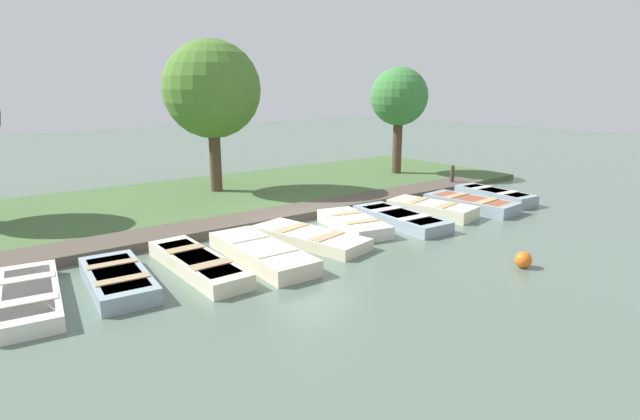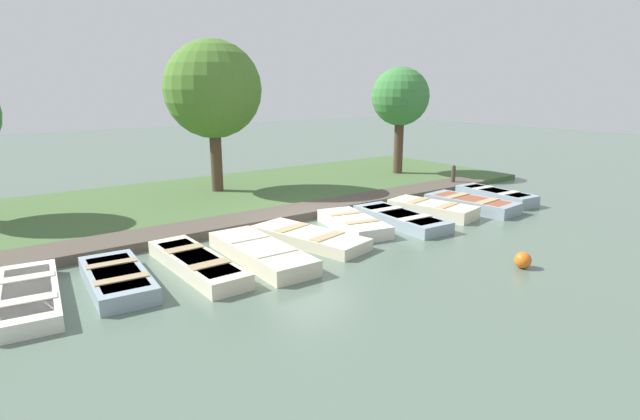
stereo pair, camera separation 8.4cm
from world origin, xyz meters
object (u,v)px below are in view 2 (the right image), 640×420
Objects in this scene: rowboat_9 at (496,195)px; park_tree_left at (213,90)px; rowboat_1 at (117,279)px; rowboat_2 at (197,263)px; rowboat_0 at (28,295)px; rowboat_4 at (309,237)px; rowboat_8 at (471,204)px; mooring_post_far at (453,176)px; rowboat_6 at (401,218)px; buoy at (523,260)px; rowboat_3 at (261,252)px; rowboat_5 at (353,223)px; park_tree_center at (400,98)px; rowboat_7 at (432,209)px.

rowboat_9 is 0.52× the size of park_tree_left.
rowboat_1 and rowboat_2 have the same top height.
rowboat_4 is at bearing 95.96° from rowboat_0.
mooring_post_far reaches higher than rowboat_8.
buoy is (4.38, -0.44, 0.02)m from rowboat_6.
rowboat_3 is at bearing -89.78° from rowboat_4.
buoy is at bearing 70.97° from rowboat_0.
rowboat_6 is 8.48m from park_tree_left.
rowboat_6 is 1.06× the size of rowboat_8.
rowboat_3 is 1.11× the size of rowboat_8.
rowboat_3 is 10.12m from rowboat_9.
rowboat_2 is (0.10, 1.72, 0.00)m from rowboat_1.
rowboat_5 is at bearing 102.20° from rowboat_3.
mooring_post_far reaches higher than rowboat_4.
rowboat_4 is 0.61× the size of park_tree_left.
park_tree_center is at bearing 149.04° from buoy.
rowboat_0 is 0.97× the size of rowboat_3.
rowboat_0 is at bearing -87.69° from rowboat_6.
park_tree_center reaches higher than rowboat_1.
rowboat_5 reaches higher than rowboat_1.
rowboat_0 is 14.98m from rowboat_9.
park_tree_left is at bearing -168.69° from buoy.
park_tree_center reaches higher than rowboat_8.
rowboat_7 is at bearing 96.66° from rowboat_0.
rowboat_5 is (-0.36, 6.77, 0.01)m from rowboat_1.
rowboat_3 is at bearing 87.99° from rowboat_1.
rowboat_2 is 12.63m from mooring_post_far.
park_tree_center reaches higher than rowboat_6.
rowboat_6 is at bearing -84.64° from rowboat_9.
rowboat_9 is at bearing 95.25° from rowboat_6.
rowboat_7 is (0.20, 3.20, 0.02)m from rowboat_5.
buoy is at bearing 64.88° from rowboat_1.
rowboat_1 is 0.80× the size of rowboat_2.
rowboat_8 is at bearing 92.44° from rowboat_3.
rowboat_1 is 0.82× the size of rowboat_4.
rowboat_5 is at bearing -101.91° from rowboat_8.
rowboat_7 is at bearing 32.41° from park_tree_left.
rowboat_1 is 9.03m from buoy.
rowboat_3 is 0.71× the size of park_tree_center.
rowboat_5 is 3.20m from rowboat_7.
rowboat_1 reaches higher than rowboat_6.
rowboat_2 is 8.25m from rowboat_7.
mooring_post_far reaches higher than rowboat_2.
rowboat_3 is 8.62m from park_tree_left.
park_tree_left is 1.17× the size of park_tree_center.
rowboat_1 is 14.29m from mooring_post_far.
rowboat_2 is at bearing -125.00° from buoy.
park_tree_center reaches higher than buoy.
park_tree_left reaches higher than rowboat_8.
rowboat_1 reaches higher than rowboat_4.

